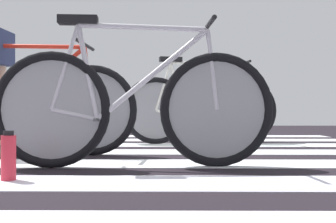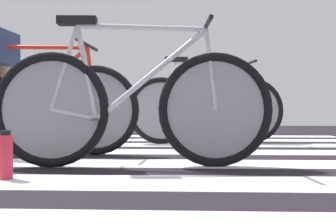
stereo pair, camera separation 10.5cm
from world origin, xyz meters
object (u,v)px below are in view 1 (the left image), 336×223
object	(u,v)px
bicycle_1_of_4	(135,105)
water_bottle	(8,157)
bicycle_4_of_4	(51,109)
cyclist_4_of_4	(30,91)
bicycle_3_of_4	(202,108)
bicycle_2_of_4	(29,107)

from	to	relation	value
bicycle_1_of_4	water_bottle	size ratio (longest dim) A/B	6.93
bicycle_1_of_4	water_bottle	bearing A→B (deg)	-143.45
bicycle_4_of_4	water_bottle	size ratio (longest dim) A/B	6.83
cyclist_4_of_4	water_bottle	bearing A→B (deg)	-60.70
bicycle_3_of_4	bicycle_4_of_4	bearing A→B (deg)	140.54
bicycle_4_of_4	bicycle_2_of_4	bearing A→B (deg)	-66.03
bicycle_1_of_4	water_bottle	distance (m)	0.81
bicycle_1_of_4	bicycle_3_of_4	xyz separation A→B (m)	(0.56, 1.95, 0.00)
bicycle_4_of_4	water_bottle	distance (m)	3.58
bicycle_1_of_4	bicycle_3_of_4	bearing A→B (deg)	70.18
water_bottle	bicycle_4_of_4	bearing A→B (deg)	103.15
bicycle_3_of_4	water_bottle	bearing A→B (deg)	-126.63
bicycle_2_of_4	bicycle_4_of_4	bearing A→B (deg)	105.47
bicycle_2_of_4	bicycle_3_of_4	bearing A→B (deg)	42.70
bicycle_1_of_4	bicycle_2_of_4	distance (m)	1.18
bicycle_2_of_4	bicycle_4_of_4	size ratio (longest dim) A/B	1.01
cyclist_4_of_4	water_bottle	distance (m)	3.75
cyclist_4_of_4	water_bottle	size ratio (longest dim) A/B	3.87
water_bottle	bicycle_3_of_4	bearing A→B (deg)	65.01
bicycle_1_of_4	bicycle_3_of_4	world-z (taller)	same
bicycle_2_of_4	bicycle_3_of_4	size ratio (longest dim) A/B	1.01
bicycle_1_of_4	bicycle_3_of_4	size ratio (longest dim) A/B	1.01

